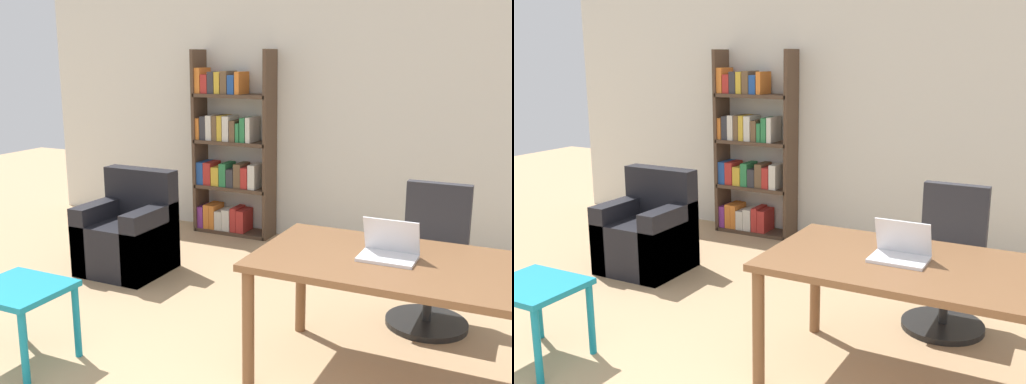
% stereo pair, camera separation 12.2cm
% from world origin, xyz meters
% --- Properties ---
extents(wall_back, '(8.00, 0.06, 2.70)m').
position_xyz_m(wall_back, '(0.00, 4.53, 1.35)').
color(wall_back, silver).
rests_on(wall_back, ground_plane).
extents(desk, '(1.86, 0.92, 0.74)m').
position_xyz_m(desk, '(0.83, 2.08, 0.66)').
color(desk, brown).
rests_on(desk, ground_plane).
extents(laptop, '(0.31, 0.22, 0.22)m').
position_xyz_m(laptop, '(0.63, 2.09, 0.79)').
color(laptop, silver).
rests_on(laptop, desk).
extents(office_chair, '(0.56, 0.56, 0.99)m').
position_xyz_m(office_chair, '(0.73, 3.00, 0.42)').
color(office_chair, black).
rests_on(office_chair, ground_plane).
extents(side_table_blue, '(0.54, 0.49, 0.50)m').
position_xyz_m(side_table_blue, '(-1.39, 1.32, 0.42)').
color(side_table_blue, teal).
rests_on(side_table_blue, ground_plane).
extents(armchair, '(0.69, 0.64, 0.88)m').
position_xyz_m(armchair, '(-1.84, 2.92, 0.31)').
color(armchair, black).
rests_on(armchair, ground_plane).
extents(bookshelf, '(0.85, 0.28, 1.91)m').
position_xyz_m(bookshelf, '(-1.60, 4.34, 0.84)').
color(bookshelf, '#4C3828').
rests_on(bookshelf, ground_plane).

